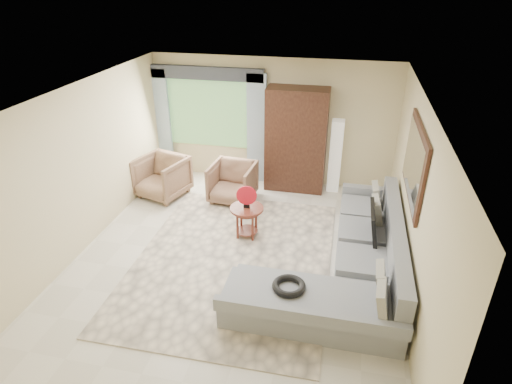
% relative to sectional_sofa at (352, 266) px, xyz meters
% --- Properties ---
extents(ground, '(6.00, 6.00, 0.00)m').
position_rel_sectional_sofa_xyz_m(ground, '(-1.78, 0.18, -0.28)').
color(ground, silver).
rests_on(ground, ground).
extents(area_rug, '(3.05, 4.03, 0.02)m').
position_rel_sectional_sofa_xyz_m(area_rug, '(-1.81, 0.15, -0.27)').
color(area_rug, beige).
rests_on(area_rug, ground).
extents(sectional_sofa, '(2.30, 3.46, 0.90)m').
position_rel_sectional_sofa_xyz_m(sectional_sofa, '(0.00, 0.00, 0.00)').
color(sectional_sofa, gray).
rests_on(sectional_sofa, ground).
extents(tv_screen, '(0.14, 0.74, 0.48)m').
position_rel_sectional_sofa_xyz_m(tv_screen, '(0.27, 0.56, 0.44)').
color(tv_screen, black).
rests_on(tv_screen, sectional_sofa).
extents(garden_hose, '(0.43, 0.43, 0.09)m').
position_rel_sectional_sofa_xyz_m(garden_hose, '(-0.78, -0.94, 0.26)').
color(garden_hose, black).
rests_on(garden_hose, sectional_sofa).
extents(coffee_table, '(0.56, 0.56, 0.56)m').
position_rel_sectional_sofa_xyz_m(coffee_table, '(-1.77, 0.86, 0.01)').
color(coffee_table, '#521B15').
rests_on(coffee_table, ground).
extents(red_disc, '(0.34, 0.07, 0.34)m').
position_rel_sectional_sofa_xyz_m(red_disc, '(-1.77, 0.86, 0.51)').
color(red_disc, red).
rests_on(red_disc, coffee_table).
extents(armchair_left, '(1.10, 1.11, 0.82)m').
position_rel_sectional_sofa_xyz_m(armchair_left, '(-3.78, 1.96, 0.13)').
color(armchair_left, '#916B4F').
rests_on(armchair_left, ground).
extents(armchair_right, '(0.88, 0.91, 0.77)m').
position_rel_sectional_sofa_xyz_m(armchair_right, '(-2.35, 2.07, 0.10)').
color(armchair_right, brown).
rests_on(armchair_right, ground).
extents(potted_plant, '(0.61, 0.57, 0.54)m').
position_rel_sectional_sofa_xyz_m(potted_plant, '(-3.85, 2.64, -0.01)').
color(potted_plant, '#999999').
rests_on(potted_plant, ground).
extents(armoire, '(1.20, 0.55, 2.10)m').
position_rel_sectional_sofa_xyz_m(armoire, '(-1.23, 2.90, 0.77)').
color(armoire, black).
rests_on(armoire, ground).
extents(floor_lamp, '(0.24, 0.24, 1.50)m').
position_rel_sectional_sofa_xyz_m(floor_lamp, '(-0.43, 2.96, 0.47)').
color(floor_lamp, silver).
rests_on(floor_lamp, ground).
extents(window, '(1.80, 0.04, 1.40)m').
position_rel_sectional_sofa_xyz_m(window, '(-3.13, 3.15, 1.12)').
color(window, '#669E59').
rests_on(window, wall_back).
extents(curtain_left, '(0.40, 0.08, 2.30)m').
position_rel_sectional_sofa_xyz_m(curtain_left, '(-4.18, 3.06, 0.87)').
color(curtain_left, '#9EB7CC').
rests_on(curtain_left, ground).
extents(curtain_right, '(0.40, 0.08, 2.30)m').
position_rel_sectional_sofa_xyz_m(curtain_right, '(-2.08, 3.06, 0.87)').
color(curtain_right, '#9EB7CC').
rests_on(curtain_right, ground).
extents(valance, '(2.40, 0.12, 0.26)m').
position_rel_sectional_sofa_xyz_m(valance, '(-3.13, 3.08, 1.97)').
color(valance, '#1E232D').
rests_on(valance, wall_back).
extents(wall_mirror, '(0.05, 1.70, 1.05)m').
position_rel_sectional_sofa_xyz_m(wall_mirror, '(0.68, 0.53, 1.47)').
color(wall_mirror, black).
rests_on(wall_mirror, wall_right).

